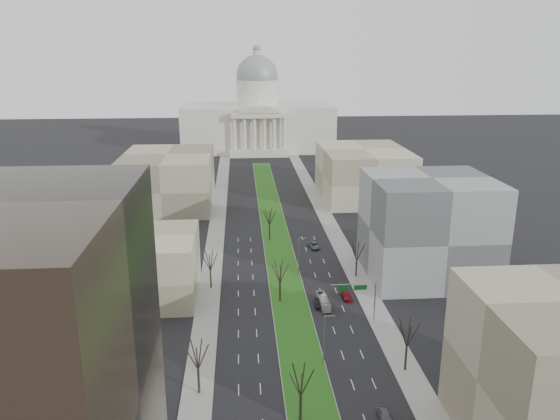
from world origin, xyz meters
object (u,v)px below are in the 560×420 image
car_black (319,302)px  car_grey_near (385,416)px  car_red (347,296)px  car_grey_far (314,245)px  box_van (323,301)px

car_black → car_grey_near: bearing=-79.1°
car_grey_near → car_black: car_black is taller
car_grey_near → car_red: size_ratio=0.90×
car_red → car_grey_far: bearing=93.0°
car_red → car_black: bearing=-158.7°
car_red → box_van: (-5.60, -3.15, 0.38)m
car_grey_near → car_grey_far: (-0.59, 72.94, 0.00)m
car_grey_near → car_red: (2.24, 40.74, -0.04)m
car_grey_near → car_black: size_ratio=0.85×
car_black → box_van: size_ratio=0.65×
car_black → box_van: box_van is taller
car_grey_near → box_van: (-3.36, 37.58, 0.34)m
car_grey_far → box_van: size_ratio=0.68×
car_black → car_red: (6.47, 2.79, -0.14)m
car_grey_near → car_black: (-4.23, 37.95, 0.10)m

